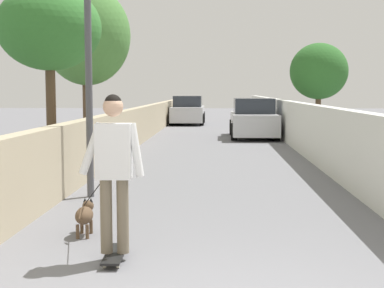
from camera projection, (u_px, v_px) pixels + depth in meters
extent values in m
plane|color=slate|center=(214.00, 148.00, 18.32)|extent=(80.00, 80.00, 0.00)
cube|color=tan|center=(121.00, 133.00, 16.39)|extent=(48.00, 0.30, 1.25)
cube|color=silver|center=(308.00, 130.00, 16.14)|extent=(48.00, 0.30, 1.48)
cylinder|color=brown|center=(318.00, 112.00, 23.01)|extent=(0.22, 0.22, 1.92)
ellipsoid|color=#2D6628|center=(319.00, 71.00, 22.86)|extent=(2.32, 2.32, 2.26)
cylinder|color=brown|center=(88.00, 107.00, 17.37)|extent=(0.29, 0.29, 2.70)
ellipsoid|color=#4C843D|center=(86.00, 35.00, 17.16)|extent=(2.65, 2.65, 3.00)
cylinder|color=brown|center=(51.00, 119.00, 11.88)|extent=(0.20, 0.20, 2.50)
ellipsoid|color=#387A33|center=(49.00, 28.00, 11.70)|extent=(2.14, 2.14, 1.76)
cylinder|color=#4C4C51|center=(89.00, 69.00, 9.75)|extent=(0.12, 0.12, 4.43)
cube|color=black|center=(115.00, 254.00, 6.23)|extent=(0.81, 0.23, 0.02)
cylinder|color=beige|center=(112.00, 250.00, 6.52)|extent=(0.06, 0.03, 0.06)
cylinder|color=beige|center=(125.00, 250.00, 6.51)|extent=(0.06, 0.03, 0.06)
cylinder|color=beige|center=(105.00, 265.00, 5.96)|extent=(0.06, 0.03, 0.06)
cylinder|color=beige|center=(118.00, 265.00, 5.96)|extent=(0.06, 0.03, 0.06)
cylinder|color=#726651|center=(106.00, 216.00, 6.19)|extent=(0.13, 0.13, 0.82)
cylinder|color=#726651|center=(123.00, 216.00, 6.19)|extent=(0.13, 0.13, 0.82)
cube|color=white|center=(114.00, 151.00, 6.13)|extent=(0.23, 0.39, 0.60)
cylinder|color=white|center=(91.00, 149.00, 6.12)|extent=(0.10, 0.29, 0.58)
cylinder|color=white|center=(136.00, 150.00, 6.12)|extent=(0.10, 0.18, 0.59)
sphere|color=tan|center=(113.00, 107.00, 6.08)|extent=(0.22, 0.22, 0.22)
sphere|color=black|center=(113.00, 103.00, 6.08)|extent=(0.19, 0.19, 0.19)
ellipsoid|color=brown|center=(84.00, 215.00, 7.24)|extent=(0.42, 0.24, 0.22)
sphere|color=brown|center=(88.00, 206.00, 7.50)|extent=(0.15, 0.15, 0.15)
cone|color=black|center=(85.00, 200.00, 7.49)|extent=(0.05, 0.05, 0.06)
cone|color=black|center=(91.00, 200.00, 7.49)|extent=(0.05, 0.05, 0.06)
cylinder|color=brown|center=(82.00, 227.00, 7.39)|extent=(0.04, 0.04, 0.18)
cylinder|color=brown|center=(91.00, 227.00, 7.39)|extent=(0.04, 0.04, 0.18)
cylinder|color=brown|center=(78.00, 232.00, 7.13)|extent=(0.04, 0.04, 0.18)
cylinder|color=brown|center=(87.00, 232.00, 7.13)|extent=(0.04, 0.04, 0.18)
cylinder|color=brown|center=(80.00, 214.00, 6.98)|extent=(0.14, 0.04, 0.13)
cylinder|color=black|center=(98.00, 187.00, 6.69)|extent=(1.02, 0.59, 0.66)
cube|color=silver|center=(253.00, 123.00, 22.27)|extent=(4.20, 1.70, 0.80)
cube|color=#262B33|center=(254.00, 106.00, 22.20)|extent=(2.18, 1.50, 0.60)
cylinder|color=black|center=(232.00, 127.00, 23.62)|extent=(0.64, 0.22, 0.64)
cylinder|color=black|center=(270.00, 127.00, 23.55)|extent=(0.64, 0.22, 0.64)
cylinder|color=black|center=(234.00, 132.00, 21.03)|extent=(0.64, 0.22, 0.64)
cylinder|color=black|center=(277.00, 132.00, 20.96)|extent=(0.64, 0.22, 0.64)
cube|color=silver|center=(188.00, 114.00, 31.19)|extent=(4.28, 1.70, 0.80)
cube|color=#262B33|center=(188.00, 101.00, 31.13)|extent=(2.23, 1.50, 0.60)
cylinder|color=black|center=(175.00, 117.00, 32.57)|extent=(0.64, 0.22, 0.64)
cylinder|color=black|center=(203.00, 117.00, 32.50)|extent=(0.64, 0.22, 0.64)
cylinder|color=black|center=(172.00, 119.00, 29.93)|extent=(0.64, 0.22, 0.64)
cylinder|color=black|center=(202.00, 119.00, 29.86)|extent=(0.64, 0.22, 0.64)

